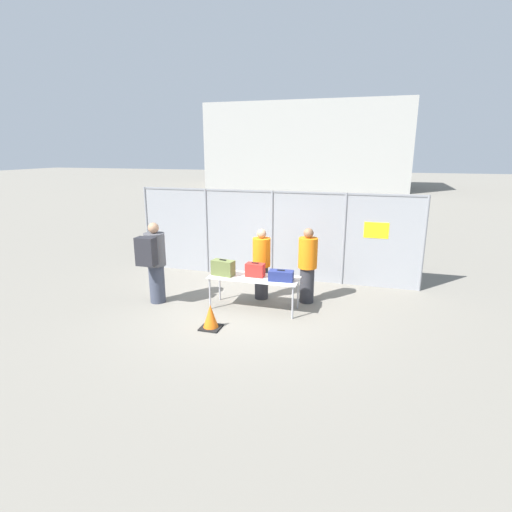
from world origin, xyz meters
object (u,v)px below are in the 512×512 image
inspection_table (254,279)px  suitcase_navy (281,276)px  utility_trailer (344,249)px  suitcase_olive (223,268)px  traffic_cone (211,317)px  security_worker_far (308,265)px  suitcase_red (255,270)px  security_worker_near (261,263)px  traveler_hooded (154,260)px

inspection_table → suitcase_navy: size_ratio=3.68×
suitcase_navy → utility_trailer: size_ratio=0.14×
suitcase_olive → traffic_cone: suitcase_olive is taller
suitcase_olive → security_worker_far: bearing=25.3°
suitcase_olive → utility_trailer: size_ratio=0.13×
suitcase_navy → utility_trailer: suitcase_navy is taller
suitcase_navy → traffic_cone: (-1.15, -1.14, -0.62)m
suitcase_red → security_worker_far: bearing=34.2°
security_worker_near → traffic_cone: security_worker_near is taller
security_worker_near → security_worker_far: 1.07m
security_worker_near → security_worker_far: size_ratio=0.96×
security_worker_near → suitcase_olive: bearing=54.7°
suitcase_olive → traffic_cone: 1.34m
suitcase_olive → utility_trailer: suitcase_olive is taller
suitcase_olive → security_worker_near: 1.01m
utility_trailer → security_worker_far: bearing=-98.4°
security_worker_near → suitcase_red: bearing=99.4°
inspection_table → security_worker_far: security_worker_far is taller
suitcase_navy → traffic_cone: suitcase_navy is taller
suitcase_red → security_worker_near: size_ratio=0.25×
suitcase_navy → security_worker_far: 0.93m
inspection_table → suitcase_olive: (-0.69, -0.07, 0.23)m
inspection_table → suitcase_navy: suitcase_navy is taller
suitcase_navy → security_worker_far: (0.42, 0.82, 0.05)m
suitcase_olive → security_worker_far: (1.73, 0.82, -0.01)m
traveler_hooded → security_worker_near: 2.45m
suitcase_navy → traveler_hooded: 2.90m
traveler_hooded → inspection_table: bearing=-12.4°
suitcase_olive → suitcase_red: 0.71m
traffic_cone → suitcase_red: bearing=67.0°
inspection_table → security_worker_near: (-0.02, 0.69, 0.18)m
traveler_hooded → utility_trailer: size_ratio=0.47×
traveler_hooded → security_worker_far: (3.30, 1.06, -0.13)m
inspection_table → suitcase_red: bearing=78.3°
security_worker_near → utility_trailer: (1.61, 3.75, -0.45)m
security_worker_near → utility_trailer: 4.10m
inspection_table → suitcase_red: suitcase_red is taller
traveler_hooded → suitcase_olive: bearing=-11.5°
security_worker_far → security_worker_near: bearing=-13.5°
traveler_hooded → security_worker_far: traveler_hooded is taller
utility_trailer → suitcase_red: bearing=-109.8°
traffic_cone → security_worker_far: bearing=51.4°
suitcase_olive → utility_trailer: bearing=63.2°
traveler_hooded → traffic_cone: bearing=-47.6°
suitcase_olive → security_worker_far: security_worker_far is taller
traffic_cone → inspection_table: bearing=66.5°
suitcase_olive → security_worker_far: 1.92m
security_worker_far → utility_trailer: security_worker_far is taller
suitcase_navy → traveler_hooded: traveler_hooded is taller
suitcase_red → security_worker_near: security_worker_near is taller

